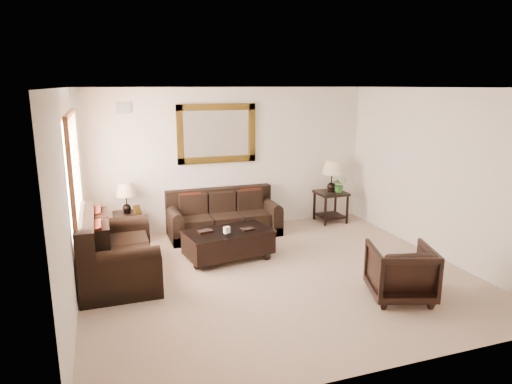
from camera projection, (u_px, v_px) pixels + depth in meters
name	position (u px, v px, depth m)	size (l,w,h in m)	color
room	(278.00, 186.00, 6.43)	(5.51, 5.01, 2.71)	tan
window	(75.00, 172.00, 6.36)	(0.07, 1.96, 1.66)	white
mirror	(217.00, 134.00, 8.51)	(1.50, 0.06, 1.10)	#44310D
air_vent	(124.00, 108.00, 7.89)	(0.25, 0.02, 0.18)	#999999
sofa	(223.00, 219.00, 8.52)	(2.04, 0.88, 0.83)	black
loveseat	(113.00, 255.00, 6.52)	(1.04, 1.76, 0.99)	black
end_table_left	(127.00, 204.00, 7.99)	(0.49, 0.49, 1.08)	black
end_table_right	(332.00, 182.00, 9.20)	(0.57, 0.57, 1.26)	black
coffee_table	(228.00, 241.00, 7.32)	(1.47, 0.95, 0.58)	black
armchair	(401.00, 269.00, 5.93)	(0.77, 0.72, 0.80)	black
potted_plant	(339.00, 186.00, 9.16)	(0.29, 0.32, 0.25)	#2B5D1F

